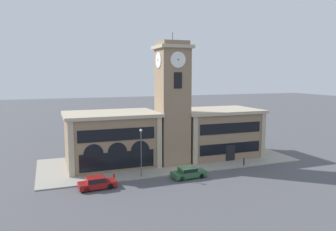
# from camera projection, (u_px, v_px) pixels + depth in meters

# --- Properties ---
(ground_plane) EXTENTS (300.00, 300.00, 0.00)m
(ground_plane) POSITION_uv_depth(u_px,v_px,m) (188.00, 174.00, 43.01)
(ground_plane) COLOR #4C4C51
(sidewalk_kerb) EXTENTS (37.45, 14.05, 0.15)m
(sidewalk_kerb) POSITION_uv_depth(u_px,v_px,m) (169.00, 160.00, 49.53)
(sidewalk_kerb) COLOR gray
(sidewalk_kerb) RESTS_ON ground_plane
(clock_tower) EXTENTS (4.83, 4.83, 18.85)m
(clock_tower) POSITION_uv_depth(u_px,v_px,m) (172.00, 103.00, 47.11)
(clock_tower) COLOR #897056
(clock_tower) RESTS_ON ground_plane
(town_hall_left_wing) EXTENTS (13.06, 9.21, 7.67)m
(town_hall_left_wing) POSITION_uv_depth(u_px,v_px,m) (111.00, 139.00, 46.79)
(town_hall_left_wing) COLOR #897056
(town_hall_left_wing) RESTS_ON ground_plane
(town_hall_right_wing) EXTENTS (13.02, 9.21, 7.50)m
(town_hall_right_wing) POSITION_uv_depth(u_px,v_px,m) (217.00, 132.00, 52.71)
(town_hall_right_wing) COLOR #897056
(town_hall_right_wing) RESTS_ON ground_plane
(parked_car_near) EXTENTS (4.34, 2.10, 1.39)m
(parked_car_near) POSITION_uv_depth(u_px,v_px,m) (97.00, 183.00, 37.40)
(parked_car_near) COLOR maroon
(parked_car_near) RESTS_ON ground_plane
(parked_car_mid) EXTENTS (4.46, 2.17, 1.37)m
(parked_car_mid) POSITION_uv_depth(u_px,v_px,m) (188.00, 172.00, 41.37)
(parked_car_mid) COLOR #285633
(parked_car_mid) RESTS_ON ground_plane
(street_lamp) EXTENTS (0.36, 0.36, 6.09)m
(street_lamp) POSITION_uv_depth(u_px,v_px,m) (141.00, 146.00, 41.12)
(street_lamp) COLOR #4C4C51
(street_lamp) RESTS_ON sidewalk_kerb
(bollard) EXTENTS (0.18, 0.18, 1.06)m
(bollard) POSITION_uv_depth(u_px,v_px,m) (244.00, 162.00, 46.57)
(bollard) COLOR black
(bollard) RESTS_ON sidewalk_kerb
(fire_hydrant) EXTENTS (0.22, 0.22, 0.87)m
(fire_hydrant) POSITION_uv_depth(u_px,v_px,m) (114.00, 177.00, 39.90)
(fire_hydrant) COLOR red
(fire_hydrant) RESTS_ON sidewalk_kerb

